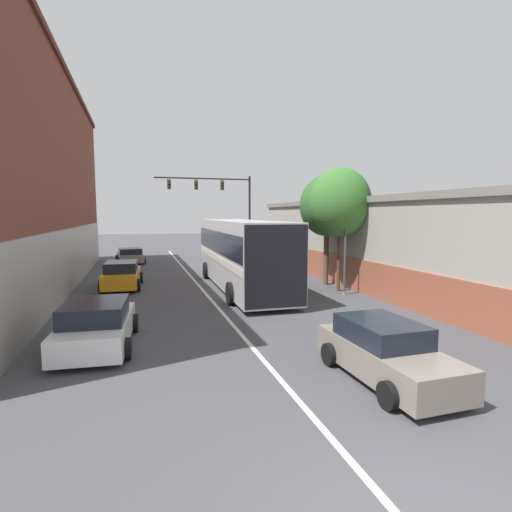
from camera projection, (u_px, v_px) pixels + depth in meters
name	position (u px, v px, depth m)	size (l,w,h in m)	color
lane_center_line	(203.00, 290.00, 20.70)	(0.14, 46.11, 0.01)	silver
building_right_storefront	(399.00, 239.00, 22.35)	(7.11, 26.26, 4.78)	#9E998E
bus	(241.00, 251.00, 20.99)	(3.12, 12.05, 3.59)	#B7B7BC
hatchback_foreground	(385.00, 352.00, 9.44)	(1.95, 4.03, 1.38)	slate
parked_car_left_near	(122.00, 275.00, 21.25)	(2.18, 4.22, 1.42)	orange
parked_car_left_mid	(130.00, 256.00, 32.17)	(2.41, 3.98, 1.21)	slate
parked_car_left_far	(97.00, 325.00, 11.71)	(2.34, 4.35, 1.40)	silver
traffic_signal_gantry	(220.00, 198.00, 33.61)	(8.07, 0.36, 7.17)	black
street_lamp	(346.00, 225.00, 19.17)	(0.40, 0.40, 5.10)	#47474C
street_tree_near	(340.00, 203.00, 19.94)	(3.15, 2.84, 6.24)	#4C3823
street_tree_far	(327.00, 206.00, 21.84)	(3.04, 2.73, 6.05)	brown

